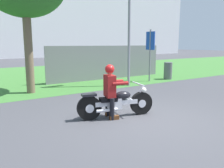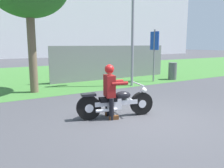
% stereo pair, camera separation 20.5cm
% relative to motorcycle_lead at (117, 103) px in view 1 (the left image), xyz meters
% --- Properties ---
extents(ground, '(120.00, 120.00, 0.00)m').
position_rel_motorcycle_lead_xyz_m(ground, '(0.48, -0.62, -0.38)').
color(ground, '#424247').
extents(grass_verge, '(60.00, 12.00, 0.01)m').
position_rel_motorcycle_lead_xyz_m(grass_verge, '(0.48, 9.22, -0.38)').
color(grass_verge, '#3D7533').
rests_on(grass_verge, ground).
extents(motorcycle_lead, '(2.04, 0.79, 0.87)m').
position_rel_motorcycle_lead_xyz_m(motorcycle_lead, '(0.00, 0.00, 0.00)').
color(motorcycle_lead, black).
rests_on(motorcycle_lead, ground).
extents(rider_lead, '(0.62, 0.55, 1.39)m').
position_rel_motorcycle_lead_xyz_m(rider_lead, '(-0.16, 0.04, 0.43)').
color(rider_lead, black).
rests_on(rider_lead, ground).
extents(trash_can, '(0.44, 0.44, 0.92)m').
position_rel_motorcycle_lead_xyz_m(trash_can, '(6.08, 3.89, 0.08)').
color(trash_can, '#595E5B').
rests_on(trash_can, ground).
extents(sign_banner, '(0.08, 0.60, 2.60)m').
position_rel_motorcycle_lead_xyz_m(sign_banner, '(4.77, 3.93, 1.34)').
color(sign_banner, gray).
rests_on(sign_banner, ground).
extents(fence_segment, '(7.00, 0.06, 1.80)m').
position_rel_motorcycle_lead_xyz_m(fence_segment, '(3.48, 5.79, 0.52)').
color(fence_segment, slate).
rests_on(fence_segment, ground).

